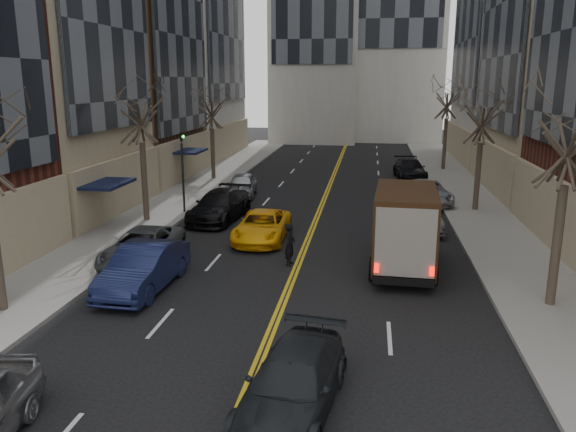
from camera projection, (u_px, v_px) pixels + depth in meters
name	position (u px, v px, depth m)	size (l,w,h in m)	color
sidewalk_left	(186.00, 195.00, 36.40)	(4.00, 66.00, 0.15)	slate
sidewalk_right	(472.00, 203.00, 33.88)	(4.00, 66.00, 0.15)	slate
tree_lf_mid	(139.00, 95.00, 28.10)	(3.20, 3.20, 8.91)	#382D23
tree_lf_far	(211.00, 98.00, 40.73)	(3.20, 3.20, 8.12)	#382D23
tree_rt_near	(573.00, 110.00, 17.01)	(3.20, 3.20, 8.71)	#382D23
tree_rt_mid	(484.00, 102.00, 30.54)	(3.20, 3.20, 8.32)	#382D23
tree_rt_far	(448.00, 87.00, 44.83)	(3.20, 3.20, 9.11)	#382D23
traffic_signal	(182.00, 164.00, 30.72)	(0.29, 0.26, 4.70)	black
ups_truck	(405.00, 228.00, 22.00)	(2.71, 6.12, 3.30)	black
observer_sedan	(293.00, 383.00, 12.64)	(2.52, 4.93, 1.37)	black
taxi	(262.00, 226.00, 26.19)	(2.24, 4.85, 1.35)	#F6AC0A
pedestrian	(290.00, 244.00, 22.64)	(0.63, 0.42, 1.74)	black
parked_lf_b	(144.00, 268.00, 19.98)	(1.72, 4.94, 1.63)	#13193D
parked_lf_c	(142.00, 247.00, 22.84)	(2.33, 5.05, 1.40)	#494C50
parked_lf_d	(220.00, 206.00, 29.94)	(2.21, 5.43, 1.58)	black
parked_lf_e	(242.00, 185.00, 36.06)	(1.74, 4.31, 1.47)	#989A9F
parked_rt_a	(421.00, 216.00, 28.03)	(1.45, 4.15, 1.37)	#4A4D51
parked_rt_b	(428.00, 192.00, 33.83)	(2.37, 5.13, 1.43)	#A9ABB1
parked_rt_c	(410.00, 169.00, 42.54)	(2.07, 5.10, 1.48)	black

